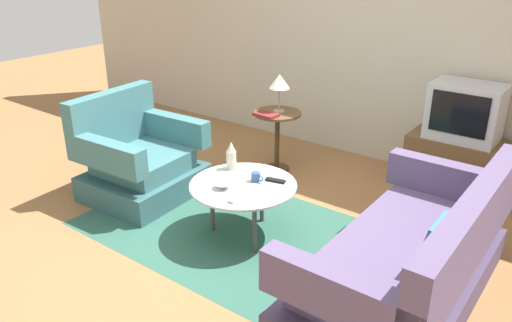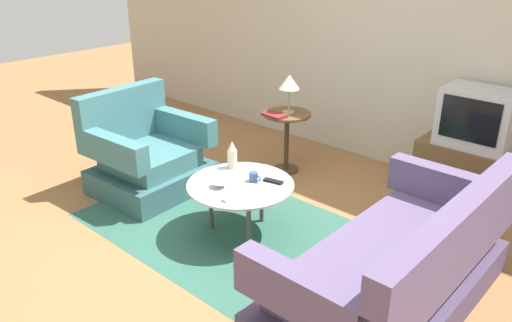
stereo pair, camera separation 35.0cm
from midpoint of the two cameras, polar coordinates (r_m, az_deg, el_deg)
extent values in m
plane|color=olive|center=(4.09, -4.01, -9.23)|extent=(16.00, 16.00, 0.00)
cube|color=#BCB29E|center=(5.44, 11.91, 13.94)|extent=(9.00, 0.12, 2.70)
cube|color=#2D5B4C|center=(4.20, -3.81, -8.23)|extent=(2.69, 1.59, 0.00)
cube|color=#325C60|center=(4.92, -14.39, -2.37)|extent=(0.91, 1.02, 0.24)
cube|color=#3D7075|center=(4.84, -14.64, -0.13)|extent=(0.76, 0.73, 0.18)
cube|color=#3D7075|center=(4.98, -17.87, 4.51)|extent=(0.19, 0.97, 0.52)
cube|color=#3D7075|center=(4.52, -18.74, 0.64)|extent=(0.87, 0.19, 0.25)
cube|color=#3D7075|center=(5.02, -11.44, 3.70)|extent=(0.87, 0.19, 0.25)
cube|color=#4B3E5C|center=(3.54, 12.84, -13.23)|extent=(0.92, 1.86, 0.24)
cube|color=#5B4C70|center=(3.42, 13.15, -10.39)|extent=(0.78, 1.58, 0.18)
cube|color=#5B4C70|center=(3.15, 20.15, -7.45)|extent=(0.14, 1.86, 0.48)
cube|color=#5B4C70|center=(4.03, 18.55, -2.02)|extent=(0.92, 0.14, 0.26)
cube|color=#5B4C70|center=(2.66, 5.56, -14.98)|extent=(0.92, 0.14, 0.26)
cube|color=teal|center=(3.14, 16.85, -8.99)|extent=(0.18, 0.29, 0.31)
cylinder|color=#B2C6C1|center=(3.98, -3.98, -2.77)|extent=(0.85, 0.85, 0.02)
cylinder|color=#4C4742|center=(4.27, -1.66, -4.25)|extent=(0.04, 0.04, 0.44)
cylinder|color=#4C4742|center=(4.17, -7.35, -5.17)|extent=(0.04, 0.04, 0.44)
cylinder|color=#4C4742|center=(3.87, -2.78, -7.41)|extent=(0.04, 0.04, 0.44)
cylinder|color=brown|center=(5.11, 0.48, 5.36)|extent=(0.48, 0.48, 0.02)
cylinder|color=#47311C|center=(5.21, 0.47, 2.06)|extent=(0.05, 0.05, 0.61)
cylinder|color=#47311C|center=(5.33, 0.46, -0.85)|extent=(0.26, 0.26, 0.02)
cube|color=brown|center=(5.09, 19.83, -0.42)|extent=(0.90, 0.46, 0.53)
sphere|color=black|center=(4.89, 17.78, -0.76)|extent=(0.02, 0.02, 0.02)
sphere|color=black|center=(4.83, 20.16, -1.38)|extent=(0.02, 0.02, 0.02)
cube|color=#B7B7BC|center=(4.92, 20.67, 5.20)|extent=(0.62, 0.43, 0.52)
cube|color=black|center=(4.70, 19.91, 4.93)|extent=(0.49, 0.01, 0.37)
cylinder|color=#9E937A|center=(5.10, 0.62, 5.58)|extent=(0.12, 0.12, 0.02)
cylinder|color=#9E937A|center=(5.06, 0.63, 6.92)|extent=(0.02, 0.02, 0.23)
cone|color=beige|center=(5.01, 0.64, 8.95)|extent=(0.20, 0.20, 0.14)
cylinder|color=beige|center=(4.22, -5.16, 0.08)|extent=(0.08, 0.08, 0.16)
cone|color=beige|center=(4.18, -5.22, 1.59)|extent=(0.07, 0.07, 0.08)
cylinder|color=#335184|center=(4.00, -2.54, -1.84)|extent=(0.07, 0.07, 0.08)
torus|color=#335184|center=(3.98, -2.00, -2.02)|extent=(0.05, 0.01, 0.05)
cone|color=silver|center=(3.91, -6.31, -2.85)|extent=(0.13, 0.13, 0.04)
cube|color=black|center=(4.01, -0.28, -2.25)|extent=(0.17, 0.08, 0.02)
cube|color=#B2B2B7|center=(3.75, -4.92, -4.23)|extent=(0.07, 0.16, 0.02)
cube|color=maroon|center=(4.98, -0.90, 5.20)|extent=(0.24, 0.16, 0.03)
camera|label=1|loc=(0.17, -92.41, -1.04)|focal=35.54mm
camera|label=2|loc=(0.17, 87.59, 1.04)|focal=35.54mm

